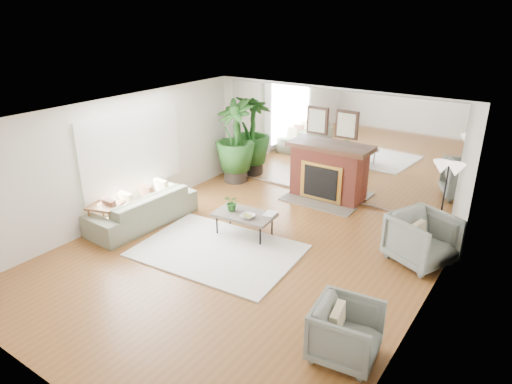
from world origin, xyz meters
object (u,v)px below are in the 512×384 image
Objects in this scene: coffee_table at (244,215)px; side_table at (106,209)px; floor_lamp at (447,176)px; armchair_back at (422,239)px; sofa at (142,208)px; fireplace at (325,172)px; potted_ficus at (235,138)px; armchair_front at (346,332)px.

side_table is at bearing -146.24° from coffee_table.
coffee_table is 3.67m from floor_lamp.
armchair_back is at bearing 24.10° from side_table.
floor_lamp is (3.17, 1.57, 0.98)m from coffee_table.
floor_lamp is (5.15, 2.32, 1.06)m from sofa.
fireplace reaches higher than side_table.
armchair_back is 1.39× the size of side_table.
floor_lamp is at bearing 116.58° from sofa.
potted_ficus is at bearing 172.15° from floor_lamp.
side_table is at bearing -94.03° from potted_ficus.
armchair_front is at bearing -5.53° from side_table.
potted_ficus reaches higher than armchair_back.
sofa reaches higher than side_table.
potted_ficus is at bearing -176.19° from fireplace.
sofa is 2.80× the size of armchair_front.
coffee_table is at bearing -49.85° from potted_ficus.
coffee_table is 0.58× the size of potted_ficus.
armchair_front is at bearing -60.40° from fireplace.
fireplace is 2.12× the size of armchair_back.
armchair_back is (3.07, 0.89, 0.02)m from coffee_table.
fireplace is at bearing 3.81° from potted_ficus.
potted_ficus reaches higher than coffee_table.
potted_ficus is at bearing 85.97° from side_table.
sofa is 5.31m from armchair_back.
potted_ficus is 5.14m from floor_lamp.
coffee_table is at bearing 130.53° from armchair_back.
side_table is (-2.18, -1.46, 0.11)m from coffee_table.
potted_ficus is 1.26× the size of floor_lamp.
side_table is 0.43× the size of floor_lamp.
potted_ficus reaches higher than sofa.
armchair_back is (5.05, 1.64, 0.11)m from sofa.
floor_lamp reaches higher than armchair_front.
fireplace reaches higher than floor_lamp.
sofa is 0.76m from side_table.
fireplace is at bearing 83.64° from armchair_back.
potted_ficus reaches higher than floor_lamp.
fireplace is at bearing 79.14° from coffee_table.
potted_ficus is (0.26, 3.73, 0.57)m from side_table.
potted_ficus is (-4.88, 4.23, 0.73)m from armchair_front.
side_table is (-2.65, -3.89, -0.13)m from fireplace.
fireplace is 4.71m from side_table.
armchair_back is at bearing -15.54° from potted_ficus.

